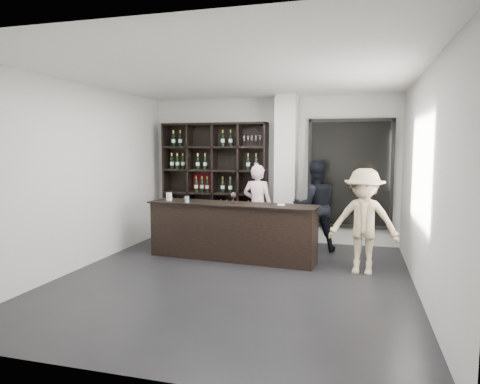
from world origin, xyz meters
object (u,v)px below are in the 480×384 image
(wine_shelf, at_px, (215,182))
(customer, at_px, (364,221))
(taster_black, at_px, (315,206))
(taster_pink, at_px, (257,205))
(tasting_counter, at_px, (232,231))

(wine_shelf, xyz_separation_m, customer, (2.95, -1.73, -0.40))
(wine_shelf, xyz_separation_m, taster_black, (2.10, -0.47, -0.37))
(taster_black, bearing_deg, customer, 105.45)
(taster_pink, relative_size, customer, 0.99)
(wine_shelf, xyz_separation_m, taster_pink, (1.00, -0.39, -0.41))
(tasting_counter, bearing_deg, wine_shelf, 123.68)
(wine_shelf, distance_m, taster_pink, 1.15)
(taster_black, bearing_deg, tasting_counter, 18.72)
(taster_pink, distance_m, taster_black, 1.10)
(taster_pink, distance_m, customer, 2.37)
(taster_black, distance_m, customer, 1.52)
(tasting_counter, xyz_separation_m, customer, (2.15, -0.27, 0.31))
(wine_shelf, relative_size, taster_pink, 1.52)
(taster_pink, xyz_separation_m, customer, (1.95, -1.35, 0.01))
(wine_shelf, height_order, taster_black, wine_shelf)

